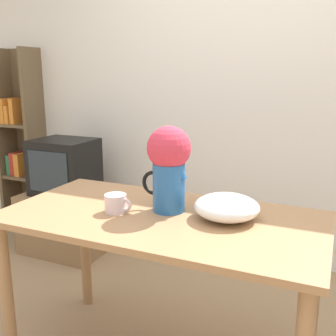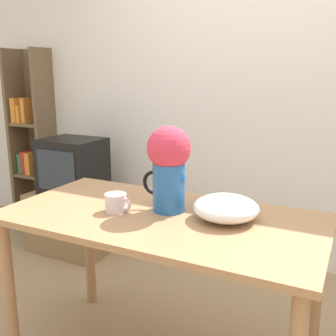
# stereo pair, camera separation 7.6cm
# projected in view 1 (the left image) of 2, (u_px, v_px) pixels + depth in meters

# --- Properties ---
(wall_back) EXTENTS (8.00, 0.05, 2.60)m
(wall_back) POSITION_uv_depth(u_px,v_px,m) (253.00, 91.00, 2.89)
(wall_back) COLOR silver
(wall_back) RESTS_ON ground_plane
(table) EXTENTS (1.45, 0.75, 0.80)m
(table) POSITION_uv_depth(u_px,v_px,m) (161.00, 239.00, 1.81)
(table) COLOR #A3754C
(table) RESTS_ON ground_plane
(flower_vase) EXTENTS (0.24, 0.20, 0.40)m
(flower_vase) POSITION_uv_depth(u_px,v_px,m) (169.00, 162.00, 1.79)
(flower_vase) COLOR #235B9E
(flower_vase) RESTS_ON table
(coffee_mug) EXTENTS (0.13, 0.10, 0.08)m
(coffee_mug) POSITION_uv_depth(u_px,v_px,m) (116.00, 203.00, 1.81)
(coffee_mug) COLOR silver
(coffee_mug) RESTS_ON table
(white_bowl) EXTENTS (0.29, 0.29, 0.11)m
(white_bowl) POSITION_uv_depth(u_px,v_px,m) (227.00, 207.00, 1.72)
(white_bowl) COLOR white
(white_bowl) RESTS_ON table
(tv_stand) EXTENTS (0.66, 0.54, 0.48)m
(tv_stand) POSITION_uv_depth(u_px,v_px,m) (68.00, 221.00, 3.24)
(tv_stand) COLOR #8E6B47
(tv_stand) RESTS_ON ground_plane
(tv_set) EXTENTS (0.47, 0.40, 0.44)m
(tv_set) POSITION_uv_depth(u_px,v_px,m) (65.00, 167.00, 3.14)
(tv_set) COLOR black
(tv_set) RESTS_ON tv_stand
(bookshelf) EXTENTS (0.40, 0.26, 1.66)m
(bookshelf) POSITION_uv_depth(u_px,v_px,m) (22.00, 139.00, 3.73)
(bookshelf) COLOR brown
(bookshelf) RESTS_ON ground_plane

